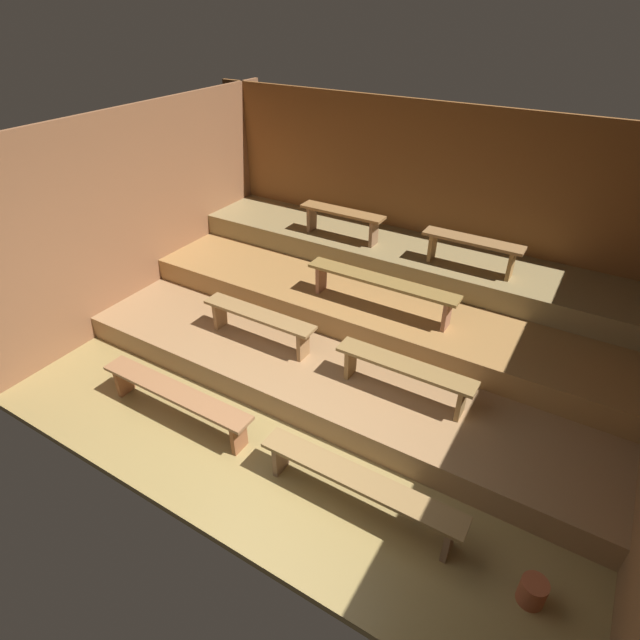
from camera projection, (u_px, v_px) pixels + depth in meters
ground at (346, 366)px, 6.25m from camera, size 7.07×5.31×0.08m
wall_back at (426, 203)px, 7.11m from camera, size 7.07×0.06×2.70m
wall_left at (145, 211)px, 6.84m from camera, size 0.06×5.31×2.70m
platform_lower at (365, 333)px, 6.51m from camera, size 6.27×3.48×0.30m
platform_middle at (387, 292)px, 6.79m from camera, size 6.27×2.23×0.30m
platform_upper at (406, 256)px, 7.02m from camera, size 6.27×1.11×0.30m
bench_floor_left at (175, 396)px, 5.25m from camera, size 1.90×0.25×0.40m
bench_floor_right at (359, 484)px, 4.32m from camera, size 1.90×0.25×0.40m
bench_lower_left at (259, 319)px, 5.94m from camera, size 1.48×0.25×0.40m
bench_lower_right at (404, 371)px, 5.14m from camera, size 1.48×0.25×0.40m
bench_middle_center at (381, 285)px, 5.99m from camera, size 1.91×0.25×0.40m
bench_upper_left at (342, 217)px, 7.03m from camera, size 1.24×0.25×0.40m
bench_upper_right at (472, 246)px, 6.23m from camera, size 1.24×0.25×0.40m
pail_floor at (532, 591)px, 3.76m from camera, size 0.20×0.20×0.23m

